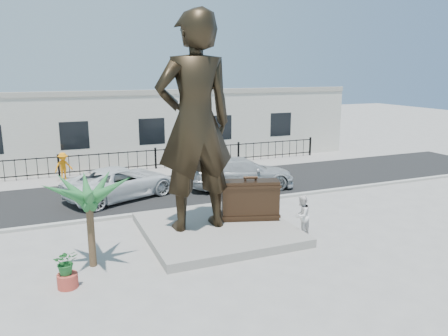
% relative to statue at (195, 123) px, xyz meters
% --- Properties ---
extents(ground, '(100.00, 100.00, 0.00)m').
position_rel_statue_xyz_m(ground, '(1.25, -1.61, -4.08)').
color(ground, '#9E9991').
rests_on(ground, ground).
extents(street, '(40.00, 7.00, 0.01)m').
position_rel_statue_xyz_m(street, '(1.25, 6.39, -4.07)').
color(street, black).
rests_on(street, ground).
extents(curb, '(40.00, 0.25, 0.12)m').
position_rel_statue_xyz_m(curb, '(1.25, 2.89, -4.02)').
color(curb, '#A5A399').
rests_on(curb, ground).
extents(far_sidewalk, '(40.00, 2.50, 0.02)m').
position_rel_statue_xyz_m(far_sidewalk, '(1.25, 10.39, -4.07)').
color(far_sidewalk, '#9E9991').
rests_on(far_sidewalk, ground).
extents(plinth, '(5.20, 5.20, 0.30)m').
position_rel_statue_xyz_m(plinth, '(0.75, -0.11, -3.93)').
color(plinth, gray).
rests_on(plinth, ground).
extents(fence, '(22.00, 0.10, 1.20)m').
position_rel_statue_xyz_m(fence, '(1.25, 11.19, -3.48)').
color(fence, black).
rests_on(fence, ground).
extents(building, '(28.00, 7.00, 4.40)m').
position_rel_statue_xyz_m(building, '(1.25, 15.39, -1.88)').
color(building, silver).
rests_on(building, ground).
extents(statue, '(2.78, 1.85, 7.55)m').
position_rel_statue_xyz_m(statue, '(0.00, 0.00, 0.00)').
color(statue, black).
rests_on(statue, plinth).
extents(suitcase, '(2.25, 1.30, 1.51)m').
position_rel_statue_xyz_m(suitcase, '(2.18, 0.03, -3.02)').
color(suitcase, '#312014').
rests_on(suitcase, plinth).
extents(tourist, '(0.92, 0.87, 1.50)m').
position_rel_statue_xyz_m(tourist, '(3.48, -1.53, -3.32)').
color(tourist, white).
rests_on(tourist, ground).
extents(car_white, '(5.83, 4.22, 1.47)m').
position_rel_statue_xyz_m(car_white, '(-1.71, 5.79, -3.33)').
color(car_white, silver).
rests_on(car_white, street).
extents(car_silver, '(5.63, 3.05, 1.55)m').
position_rel_statue_xyz_m(car_silver, '(4.20, 5.18, -3.29)').
color(car_silver, '#AAADAF').
rests_on(car_silver, street).
extents(worker, '(1.11, 0.88, 1.51)m').
position_rel_statue_xyz_m(worker, '(-4.03, 10.34, -3.30)').
color(worker, orange).
rests_on(worker, far_sidewalk).
extents(palm_tree, '(1.80, 1.80, 3.20)m').
position_rel_statue_xyz_m(palm_tree, '(-3.78, -1.26, -4.08)').
color(palm_tree, '#215B2B').
rests_on(palm_tree, ground).
extents(planter, '(0.56, 0.56, 0.40)m').
position_rel_statue_xyz_m(planter, '(-4.58, -2.41, -3.88)').
color(planter, '#BD4032').
rests_on(planter, ground).
extents(shrub, '(0.66, 0.57, 0.71)m').
position_rel_statue_xyz_m(shrub, '(-4.58, -2.41, -3.32)').
color(shrub, '#1F6128').
rests_on(shrub, planter).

